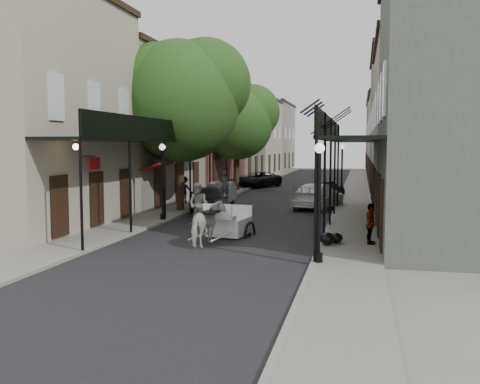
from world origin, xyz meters
The scene contains 24 objects.
ground centered at (0.00, 0.00, 0.00)m, with size 140.00×140.00×0.00m, color gray.
road centered at (0.00, 20.00, 0.01)m, with size 8.00×90.00×0.01m, color black.
sidewalk_left centered at (-5.00, 20.00, 0.06)m, with size 2.20×90.00×0.12m, color gray.
sidewalk_right centered at (5.00, 20.00, 0.06)m, with size 2.20×90.00×0.12m, color gray.
building_row_left centered at (-8.60, 30.00, 5.25)m, with size 5.00×80.00×10.50m, color #A59A84.
building_row_right centered at (8.60, 30.00, 5.25)m, with size 5.00×80.00×10.50m, color gray.
gallery_left centered at (-4.79, 6.98, 4.05)m, with size 2.20×18.05×4.88m.
gallery_right centered at (4.79, 6.98, 4.05)m, with size 2.20×18.05×4.88m.
tree_near centered at (-4.20, 10.18, 6.49)m, with size 7.31×6.80×9.63m.
tree_far centered at (-4.25, 24.18, 5.84)m, with size 6.45×6.00×8.61m.
lamppost_right_near centered at (4.10, -2.00, 2.05)m, with size 0.32×0.32×3.71m.
lamppost_left centered at (-4.10, 6.00, 2.05)m, with size 0.32×0.32×3.71m.
lamppost_right_far centered at (4.10, 18.00, 2.05)m, with size 0.32×0.32×3.71m.
horse centered at (-0.19, 0.49, 0.82)m, with size 0.89×1.95×1.64m, color beige.
carriage centered at (0.14, 3.03, 1.07)m, with size 1.87×2.58×2.75m.
pedestrian_walking centered at (-2.00, 5.10, 1.01)m, with size 0.99×0.77×2.03m, color #B7B5AC.
pedestrian_sidewalk_left centered at (-5.52, 13.36, 0.96)m, with size 1.09×0.63×1.69m, color gray.
pedestrian_sidewalk_right centered at (5.73, 1.47, 0.88)m, with size 0.89×0.37×1.51m, color gray.
car_left_near centered at (-2.60, 9.00, 0.79)m, with size 1.87×4.64×1.58m, color black.
car_left_mid centered at (-3.36, 14.09, 0.72)m, with size 1.52×4.37×1.44m, color #96979B.
car_left_far centered at (-3.60, 28.53, 0.69)m, with size 2.31×5.00×1.39m, color black.
car_right_near centered at (2.87, 13.46, 0.75)m, with size 2.09×5.14×1.49m, color white.
car_right_far centered at (2.89, 20.78, 0.65)m, with size 1.53×3.81×1.30m, color black.
trash_bags centered at (4.32, 1.12, 0.34)m, with size 0.82×0.97×0.47m.
Camera 1 is at (5.35, -18.57, 3.76)m, focal length 40.00 mm.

